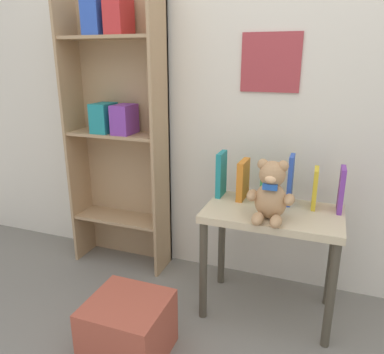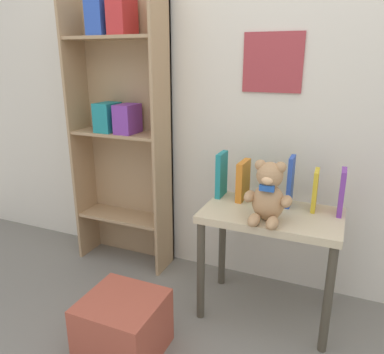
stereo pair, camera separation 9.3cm
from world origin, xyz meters
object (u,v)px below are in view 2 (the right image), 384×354
display_table (270,230)px  book_standing_purple (342,192)px  book_standing_blue (290,181)px  book_standing_green (266,185)px  book_standing_teal (221,174)px  storage_bin (123,326)px  book_standing_yellow (315,190)px  teddy_bear (268,194)px  bookshelf_side (122,116)px  book_standing_orange (243,180)px

display_table → book_standing_purple: book_standing_purple is taller
display_table → book_standing_blue: (0.06, 0.12, 0.22)m
display_table → book_standing_green: 0.23m
book_standing_teal → storage_bin: size_ratio=0.70×
book_standing_yellow → teddy_bear: bearing=-131.1°
book_standing_green → book_standing_blue: 0.13m
bookshelf_side → book_standing_teal: size_ratio=7.09×
display_table → teddy_bear: (-0.00, -0.11, 0.22)m
book_standing_purple → book_standing_orange: bearing=177.6°
display_table → book_standing_yellow: 0.29m
teddy_bear → book_standing_orange: (-0.18, 0.23, -0.03)m
book_standing_orange → book_standing_yellow: bearing=1.6°
bookshelf_side → book_standing_blue: bearing=-5.7°
bookshelf_side → book_standing_purple: 1.31m
book_standing_green → book_standing_purple: 0.36m
book_standing_blue → book_standing_orange: bearing=179.8°
book_standing_blue → book_standing_purple: (0.24, -0.01, -0.02)m
teddy_bear → book_standing_yellow: 0.29m
book_standing_yellow → book_standing_purple: (0.12, -0.01, 0.01)m
book_standing_teal → display_table: bearing=-21.7°
book_standing_yellow → storage_bin: (-0.71, -0.65, -0.53)m
bookshelf_side → book_standing_blue: (1.04, -0.10, -0.25)m
bookshelf_side → display_table: 1.11m
book_standing_teal → book_standing_green: (0.24, -0.00, -0.03)m
bookshelf_side → book_standing_orange: size_ratio=8.23×
book_standing_purple → book_standing_green: bearing=177.2°
teddy_bear → book_standing_purple: (0.30, 0.21, -0.02)m
book_standing_orange → book_standing_purple: (0.48, -0.01, 0.01)m
display_table → book_standing_yellow: bearing=32.7°
display_table → book_standing_green: size_ratio=3.63×
book_standing_orange → book_standing_purple: size_ratio=0.94×
book_standing_orange → storage_bin: book_standing_orange is taller
book_standing_purple → storage_bin: book_standing_purple is taller
storage_bin → bookshelf_side: bearing=120.8°
teddy_bear → book_standing_teal: size_ratio=1.18×
book_standing_blue → book_standing_purple: 0.24m
teddy_bear → book_standing_yellow: (0.18, 0.22, -0.03)m
book_standing_orange → book_standing_green: size_ratio=1.13×
bookshelf_side → book_standing_teal: (0.68, -0.10, -0.26)m
book_standing_teal → book_standing_orange: 0.12m
teddy_bear → book_standing_teal: teddy_bear is taller
book_standing_teal → book_standing_orange: (0.12, -0.00, -0.02)m
book_standing_blue → display_table: bearing=-117.5°
display_table → book_standing_green: book_standing_green is taller
bookshelf_side → book_standing_yellow: size_ratio=8.45×
book_standing_teal → book_standing_blue: book_standing_blue is taller
display_table → storage_bin: bearing=-134.9°
teddy_bear → book_standing_orange: teddy_bear is taller
book_standing_orange → book_standing_yellow: (0.36, -0.00, -0.00)m
book_standing_teal → book_standing_purple: book_standing_teal is taller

